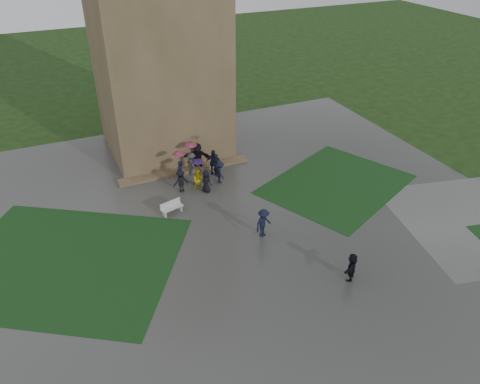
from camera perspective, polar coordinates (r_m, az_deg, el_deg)
name	(u,v)px	position (r m, az deg, el deg)	size (l,w,h in m)	color
ground	(250,265)	(23.85, 1.25, -8.90)	(120.00, 120.00, 0.00)	black
plaza	(235,243)	(25.27, -0.67, -6.19)	(34.00, 34.00, 0.02)	#363633
lawn_inset_left	(66,262)	(25.59, -20.50, -7.97)	(11.00, 9.00, 0.01)	black
lawn_inset_right	(336,184)	(31.03, 11.66, 0.94)	(9.00, 7.00, 0.01)	black
tower	(155,22)	(33.02, -10.28, 19.72)	(8.00, 8.00, 18.00)	brown
tower_plinth	(185,170)	(32.02, -6.76, 2.64)	(9.00, 0.80, 0.22)	brown
bench	(172,207)	(27.63, -8.34, -1.86)	(1.40, 0.76, 0.78)	beige
visitor_cluster	(199,163)	(30.76, -5.02, 3.55)	(3.79, 4.12, 2.50)	black
pedestrian_mid	(263,223)	(25.29, 2.87, -3.80)	(1.09, 0.56, 1.68)	black
pedestrian_near	(352,267)	(23.20, 13.45, -8.85)	(1.37, 0.49, 1.48)	black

